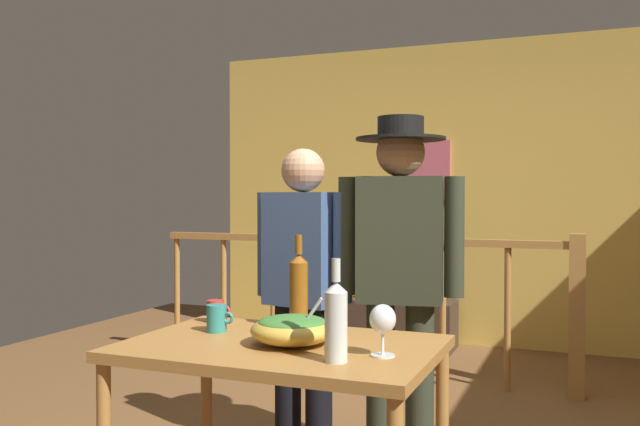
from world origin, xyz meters
name	(u,v)px	position (x,y,z in m)	size (l,w,h in m)	color
back_wall	(492,194)	(0.00, 2.99, 1.31)	(5.07, 0.10, 2.62)	gold
framed_picture	(424,170)	(-0.58, 2.93, 1.52)	(0.47, 0.03, 0.53)	#C1566A
stair_railing	(414,290)	(-0.35, 1.64, 0.64)	(3.09, 0.10, 1.05)	#9E6B33
tv_console	(402,323)	(-0.70, 2.64, 0.20)	(0.90, 0.40, 0.41)	#38281E
flat_screen_tv	(401,265)	(-0.70, 2.61, 0.71)	(0.68, 0.12, 0.52)	black
serving_table	(281,366)	(-0.26, -0.70, 0.67)	(1.13, 0.76, 0.75)	#9E6B33
salad_bowl	(292,328)	(-0.21, -0.71, 0.81)	(0.30, 0.30, 0.18)	gold
wine_glass	(383,321)	(0.15, -0.76, 0.87)	(0.09, 0.09, 0.18)	silver
wine_bottle_clear	(336,320)	(0.03, -0.89, 0.89)	(0.07, 0.07, 0.34)	silver
wine_bottle_amber	(299,290)	(-0.30, -0.45, 0.91)	(0.08, 0.08, 0.38)	brown
mug_red	(216,311)	(-0.69, -0.44, 0.80)	(0.11, 0.07, 0.09)	#B7332D
mug_teal	(217,318)	(-0.58, -0.62, 0.81)	(0.12, 0.08, 0.11)	teal
person_standing_left	(303,281)	(-0.50, 0.06, 0.88)	(0.53, 0.28, 1.52)	black
person_standing_right	(400,263)	(-0.02, 0.06, 0.98)	(0.57, 0.41, 1.65)	#2D3323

